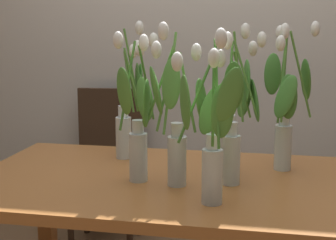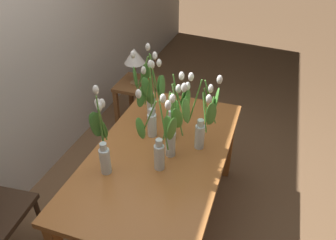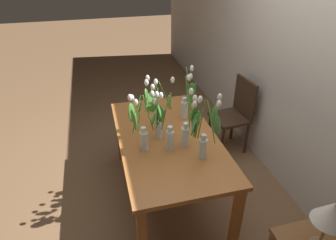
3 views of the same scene
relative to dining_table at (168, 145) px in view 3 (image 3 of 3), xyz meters
The scene contains 12 objects.
ground_plane 0.65m from the dining_table, ahead, with size 18.00×18.00×0.00m, color brown.
room_wall_rear 1.48m from the dining_table, 90.00° to the left, with size 9.00×0.10×2.70m, color beige.
dining_table is the anchor object (origin of this frame).
tulip_vase_0 0.32m from the dining_table, 162.80° to the right, with size 0.11×0.28×0.55m.
tulip_vase_1 0.50m from the dining_table, 134.43° to the left, with size 0.14×0.15×0.59m.
tulip_vase_2 0.54m from the dining_table, 28.74° to the left, with size 0.21×0.26×0.59m.
tulip_vase_3 0.44m from the dining_table, 62.26° to the right, with size 0.24×0.24×0.56m.
tulip_vase_4 0.34m from the dining_table, 100.03° to the right, with size 0.26×0.17×0.58m.
tulip_vase_5 0.34m from the dining_table, 17.54° to the right, with size 0.10×0.17×0.55m.
tulip_vase_6 0.38m from the dining_table, 36.50° to the left, with size 0.16×0.17×0.58m.
dining_chair 1.21m from the dining_table, 121.47° to the left, with size 0.44×0.44×0.93m.
table_lamp 1.44m from the dining_table, 30.50° to the left, with size 0.22×0.22×0.40m.
Camera 3 is at (2.18, -0.56, 2.27)m, focal length 31.25 mm.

